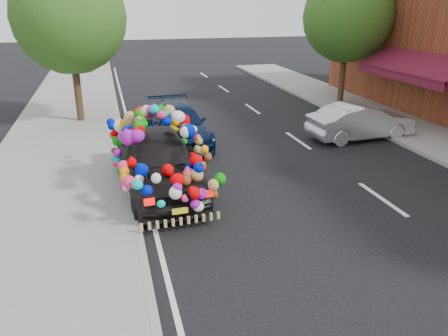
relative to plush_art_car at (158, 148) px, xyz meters
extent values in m
plane|color=black|center=(1.62, -2.00, -1.13)|extent=(100.00, 100.00, 0.00)
cube|color=gray|center=(-2.68, -2.00, -1.07)|extent=(4.00, 60.00, 0.12)
cube|color=gray|center=(-0.73, -2.00, -1.07)|extent=(0.15, 60.00, 0.13)
cube|color=#561021|center=(10.32, 4.00, 1.22)|extent=(1.62, 5.20, 0.75)
cube|color=#561021|center=(9.57, 4.00, 0.82)|extent=(0.06, 5.20, 0.35)
cylinder|color=#332114|center=(-2.18, 7.50, 0.23)|extent=(0.28, 0.28, 2.73)
sphere|color=#1F5215|center=(-2.18, 7.50, 2.90)|extent=(4.20, 4.20, 4.20)
cylinder|color=#332114|center=(9.62, 8.00, 0.19)|extent=(0.28, 0.28, 2.64)
sphere|color=#1F5215|center=(9.62, 8.00, 2.77)|extent=(4.00, 4.00, 4.00)
imported|color=black|center=(0.00, 0.00, -0.36)|extent=(2.11, 4.66, 1.55)
cube|color=red|center=(-0.48, -2.33, -0.35)|extent=(0.22, 0.07, 0.14)
cube|color=red|center=(0.76, -2.25, -0.35)|extent=(0.22, 0.07, 0.14)
cube|color=yellow|center=(0.14, -2.30, -0.65)|extent=(0.34, 0.06, 0.12)
imported|color=#071432|center=(1.14, 3.92, -0.50)|extent=(1.86, 4.41, 1.27)
imported|color=#B0B3B7|center=(7.41, 2.66, -0.51)|extent=(3.82, 1.52, 1.24)
camera|label=1|loc=(-1.11, -10.41, 3.43)|focal=35.00mm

